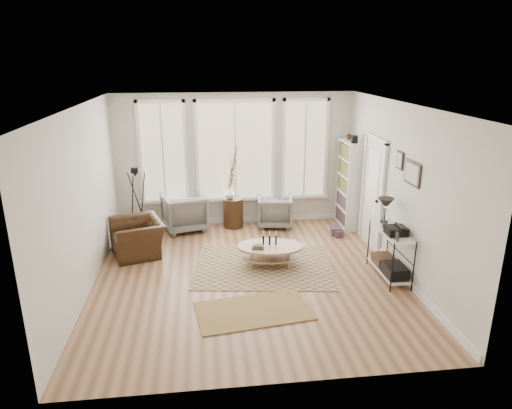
{
  "coord_description": "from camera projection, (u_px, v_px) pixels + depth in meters",
  "views": [
    {
      "loc": [
        -0.73,
        -7.07,
        3.61
      ],
      "look_at": [
        0.2,
        0.6,
        1.1
      ],
      "focal_mm": 32.0,
      "sensor_mm": 36.0,
      "label": 1
    }
  ],
  "objects": [
    {
      "name": "bay_window",
      "position": [
        235.0,
        153.0,
        9.94
      ],
      "size": [
        4.14,
        0.12,
        2.24
      ],
      "color": "beige",
      "rests_on": "ground"
    },
    {
      "name": "rug_runner",
      "position": [
        254.0,
        311.0,
        6.77
      ],
      "size": [
        1.79,
        1.16,
        0.01
      ],
      "primitive_type": "cube",
      "rotation": [
        0.0,
        0.0,
        0.14
      ],
      "color": "brown",
      "rests_on": "ground"
    },
    {
      "name": "door",
      "position": [
        373.0,
        190.0,
        8.9
      ],
      "size": [
        0.09,
        1.06,
        2.22
      ],
      "color": "silver",
      "rests_on": "ground"
    },
    {
      "name": "tripod_camera",
      "position": [
        138.0,
        205.0,
        9.47
      ],
      "size": [
        0.51,
        0.51,
        1.46
      ],
      "color": "black",
      "rests_on": "ground"
    },
    {
      "name": "armchair_right",
      "position": [
        275.0,
        211.0,
        10.12
      ],
      "size": [
        0.84,
        0.86,
        0.69
      ],
      "primitive_type": "imported",
      "rotation": [
        0.0,
        0.0,
        3.0
      ],
      "color": "slate",
      "rests_on": "ground"
    },
    {
      "name": "rug_main",
      "position": [
        264.0,
        266.0,
        8.22
      ],
      "size": [
        2.66,
        2.14,
        0.01
      ],
      "primitive_type": "cube",
      "rotation": [
        0.0,
        0.0,
        -0.13
      ],
      "color": "brown",
      "rests_on": "ground"
    },
    {
      "name": "bookcase",
      "position": [
        348.0,
        184.0,
        9.96
      ],
      "size": [
        0.31,
        0.85,
        2.06
      ],
      "color": "white",
      "rests_on": "ground"
    },
    {
      "name": "coffee_table",
      "position": [
        270.0,
        250.0,
        8.21
      ],
      "size": [
        1.26,
        0.88,
        0.55
      ],
      "color": "tan",
      "rests_on": "ground"
    },
    {
      "name": "armchair_left",
      "position": [
        184.0,
        212.0,
        9.88
      ],
      "size": [
        1.06,
        1.08,
        0.8
      ],
      "primitive_type": "imported",
      "rotation": [
        0.0,
        0.0,
        3.41
      ],
      "color": "slate",
      "rests_on": "ground"
    },
    {
      "name": "room",
      "position": [
        249.0,
        197.0,
        7.46
      ],
      "size": [
        5.5,
        5.54,
        2.9
      ],
      "color": "#A27655",
      "rests_on": "ground"
    },
    {
      "name": "wall_art",
      "position": [
        409.0,
        170.0,
        7.33
      ],
      "size": [
        0.04,
        0.88,
        0.44
      ],
      "color": "black",
      "rests_on": "ground"
    },
    {
      "name": "vase",
      "position": [
        230.0,
        194.0,
        9.93
      ],
      "size": [
        0.24,
        0.24,
        0.22
      ],
      "primitive_type": "imported",
      "rotation": [
        0.0,
        0.0,
        -0.11
      ],
      "color": "silver",
      "rests_on": "side_table"
    },
    {
      "name": "book_stack_near",
      "position": [
        336.0,
        231.0,
        9.68
      ],
      "size": [
        0.23,
        0.28,
        0.17
      ],
      "primitive_type": "cube",
      "rotation": [
        0.0,
        0.0,
        -0.11
      ],
      "color": "maroon",
      "rests_on": "ground"
    },
    {
      "name": "side_table",
      "position": [
        233.0,
        188.0,
        9.9
      ],
      "size": [
        0.44,
        0.44,
        1.84
      ],
      "color": "#362112",
      "rests_on": "ground"
    },
    {
      "name": "low_shelf",
      "position": [
        390.0,
        249.0,
        7.71
      ],
      "size": [
        0.38,
        1.08,
        1.3
      ],
      "color": "white",
      "rests_on": "ground"
    },
    {
      "name": "book_stack_far",
      "position": [
        337.0,
        233.0,
        9.6
      ],
      "size": [
        0.21,
        0.25,
        0.14
      ],
      "primitive_type": "cube",
      "rotation": [
        0.0,
        0.0,
        0.21
      ],
      "color": "maroon",
      "rests_on": "ground"
    },
    {
      "name": "accent_chair",
      "position": [
        138.0,
        237.0,
        8.68
      ],
      "size": [
        1.26,
        1.18,
        0.67
      ],
      "primitive_type": "imported",
      "rotation": [
        0.0,
        0.0,
        -1.25
      ],
      "color": "#362112",
      "rests_on": "ground"
    }
  ]
}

